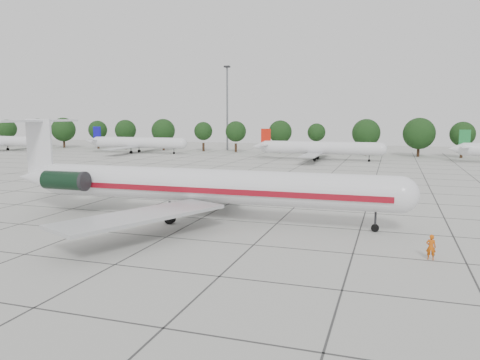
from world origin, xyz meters
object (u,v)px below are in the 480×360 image
Objects in this scene: ground_crew at (431,247)px; bg_airliner_a at (4,141)px; main_airliner at (186,184)px; floodlight_mast at (227,103)px; bg_airliner_b at (137,143)px; bg_airliner_c at (320,148)px.

bg_airliner_a is (-114.19, 75.25, 1.95)m from ground_crew.
ground_crew is at bearing -18.06° from main_airliner.
bg_airliner_b is at bearing -137.12° from floodlight_mast.
main_airliner is 1.54× the size of bg_airliner_c.
main_airliner is 113.85m from bg_airliner_a.
main_airliner is at bearing -56.39° from bg_airliner_b.
bg_airliner_c is (3.53, 67.76, -0.69)m from main_airliner.
main_airliner is 1.54× the size of bg_airliner_a.
bg_airliner_a is 1.00× the size of bg_airliner_b.
bg_airliner_b is at bearing 7.48° from bg_airliner_a.
bg_airliner_a is at bearing -172.52° from bg_airliner_b.
floodlight_mast is at bearing -60.29° from ground_crew.
bg_airliner_c is at bearing 86.21° from main_airliner.
bg_airliner_b is at bearing 173.58° from bg_airliner_c.
bg_airliner_c is (52.48, -5.90, 0.00)m from bg_airliner_b.
bg_airliner_a is at bearing 179.79° from bg_airliner_c.
floodlight_mast is (-51.58, 99.70, 13.32)m from ground_crew.
ground_crew is 0.07× the size of bg_airliner_c.
bg_airliner_a is 1.11× the size of floodlight_mast.
bg_airliner_c is 1.11× the size of floodlight_mast.
ground_crew is (22.97, -7.13, -2.65)m from main_airliner.
bg_airliner_a is at bearing -158.67° from floodlight_mast.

